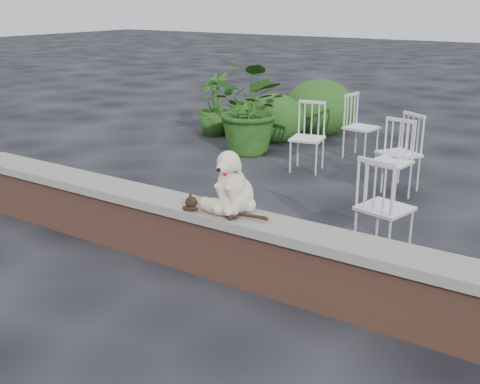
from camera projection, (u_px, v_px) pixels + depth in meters
The scene contains 13 objects.
ground at pixel (208, 269), 5.16m from camera, with size 60.00×60.00×0.00m, color black.
brick_wall at pixel (208, 243), 5.08m from camera, with size 6.00×0.30×0.50m, color brown.
capstone at pixel (207, 212), 4.99m from camera, with size 6.20×0.40×0.08m, color slate.
dog at pixel (236, 179), 4.81m from camera, with size 0.36×0.48×0.55m, color beige, non-canonical shape.
cat at pixel (218, 206), 4.80m from camera, with size 0.89×0.21×0.15m, color tan, non-canonical shape.
chair_d at pixel (399, 152), 7.19m from camera, with size 0.56×0.56×0.94m, color white, non-canonical shape.
chair_c at pixel (385, 206), 5.33m from camera, with size 0.56×0.56×0.94m, color white, non-canonical shape.
chair_e at pixel (361, 126), 8.64m from camera, with size 0.56×0.56×0.94m, color white, non-canonical shape.
chair_a at pixel (307, 137), 7.97m from camera, with size 0.56×0.56×0.94m, color white, non-canonical shape.
chair_b at pixel (390, 161), 6.81m from camera, with size 0.56×0.56×0.94m, color white, non-canonical shape.
potted_plant_a at pixel (253, 107), 8.79m from camera, with size 1.28×1.11×1.43m, color #1C4112.
potted_plant_b at pixel (214, 104), 10.06m from camera, with size 0.60×0.60×1.07m, color #1C4112.
shrubbery at pixel (294, 113), 10.01m from camera, with size 1.86×1.95×0.99m.
Camera 1 is at (2.84, -3.74, 2.27)m, focal length 43.93 mm.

